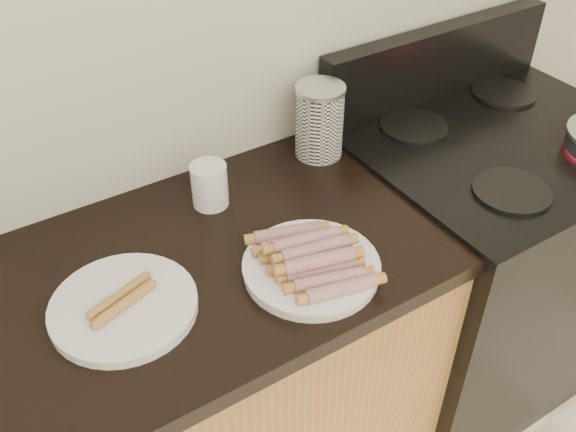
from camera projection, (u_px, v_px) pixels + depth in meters
wall_back at (158, 13)px, 1.30m from camera, size 4.00×0.04×2.60m
stove at (475, 266)px, 1.95m from camera, size 0.76×0.65×0.91m
stove_panel at (437, 62)px, 1.78m from camera, size 0.76×0.06×0.20m
burner_near_left at (512, 191)px, 1.47m from camera, size 0.18×0.18×0.01m
burner_far_left at (414, 126)px, 1.70m from camera, size 0.18×0.18×0.01m
burner_far_right at (504, 93)px, 1.84m from camera, size 0.18×0.18×0.01m
main_plate at (311, 269)px, 1.28m from camera, size 0.35×0.35×0.02m
side_plate at (124, 307)px, 1.20m from camera, size 0.31×0.31×0.02m
hotdog_pile at (312, 257)px, 1.26m from camera, size 0.14×0.26×0.06m
plain_sausages at (122, 299)px, 1.19m from camera, size 0.13×0.08×0.02m
canister at (319, 121)px, 1.57m from camera, size 0.12×0.12×0.19m
mug at (210, 185)px, 1.43m from camera, size 0.08×0.08×0.10m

